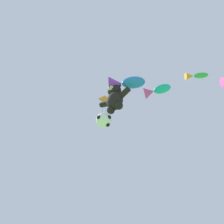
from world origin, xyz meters
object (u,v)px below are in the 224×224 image
fish_kite_cobalt (124,83)px  diamond_kite (104,102)px  soccer_ball_kite (104,120)px  fish_kite_emerald (195,76)px  fish_kite_teal (156,91)px  teddy_bear_kite (115,98)px

fish_kite_cobalt → diamond_kite: diamond_kite is taller
soccer_ball_kite → fish_kite_emerald: bearing=23.1°
soccer_ball_kite → fish_kite_teal: size_ratio=0.55×
soccer_ball_kite → teddy_bear_kite: bearing=14.4°
soccer_ball_kite → fish_kite_emerald: (5.46, 2.32, 2.38)m
fish_kite_emerald → diamond_kite: size_ratio=0.51×
teddy_bear_kite → diamond_kite: diamond_kite is taller
diamond_kite → soccer_ball_kite: bearing=-48.0°
teddy_bear_kite → fish_kite_cobalt: 1.28m
fish_kite_emerald → fish_kite_cobalt: bearing=-152.6°
fish_kite_cobalt → fish_kite_teal: fish_kite_cobalt is taller
soccer_ball_kite → fish_kite_cobalt: size_ratio=0.39×
soccer_ball_kite → fish_kite_teal: fish_kite_teal is taller
fish_kite_emerald → diamond_kite: bearing=-171.5°
soccer_ball_kite → diamond_kite: bearing=132.0°
fish_kite_teal → fish_kite_emerald: bearing=14.9°
fish_kite_emerald → diamond_kite: (-6.65, -0.99, 1.33)m
fish_kite_teal → fish_kite_emerald: (2.47, 0.66, 0.21)m
teddy_bear_kite → fish_kite_emerald: size_ratio=1.79×
fish_kite_cobalt → diamond_kite: 3.04m
fish_kite_emerald → fish_kite_teal: bearing=-165.1°
fish_kite_cobalt → fish_kite_emerald: fish_kite_cobalt is taller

